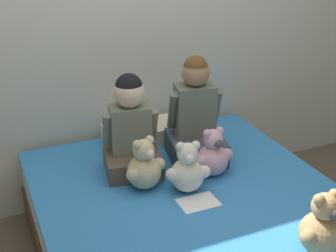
{
  "coord_description": "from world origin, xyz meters",
  "views": [
    {
      "loc": [
        -0.98,
        -1.84,
        1.9
      ],
      "look_at": [
        0.0,
        0.42,
        0.78
      ],
      "focal_mm": 50.0,
      "sensor_mm": 36.0,
      "label": 1
    }
  ],
  "objects_px": {
    "teddy_bear_held_by_right_child": "(213,155)",
    "teddy_bear_between_children": "(188,170)",
    "child_on_right": "(195,118)",
    "pillow_at_headboard": "(144,133)",
    "teddy_bear_at_foot_of_bed": "(322,227)",
    "child_on_left": "(131,130)",
    "teddy_bear_held_by_left_child": "(144,167)",
    "sign_card": "(198,203)",
    "bed": "(198,242)"
  },
  "relations": [
    {
      "from": "child_on_left",
      "to": "teddy_bear_held_by_left_child",
      "type": "relative_size",
      "value": 1.95
    },
    {
      "from": "teddy_bear_held_by_right_child",
      "to": "teddy_bear_between_children",
      "type": "bearing_deg",
      "value": -158.64
    },
    {
      "from": "teddy_bear_between_children",
      "to": "teddy_bear_held_by_left_child",
      "type": "bearing_deg",
      "value": 162.76
    },
    {
      "from": "bed",
      "to": "pillow_at_headboard",
      "type": "height_order",
      "value": "pillow_at_headboard"
    },
    {
      "from": "child_on_right",
      "to": "teddy_bear_between_children",
      "type": "bearing_deg",
      "value": -110.7
    },
    {
      "from": "teddy_bear_held_by_left_child",
      "to": "teddy_bear_between_children",
      "type": "bearing_deg",
      "value": -47.61
    },
    {
      "from": "bed",
      "to": "pillow_at_headboard",
      "type": "distance_m",
      "value": 0.89
    },
    {
      "from": "teddy_bear_held_by_left_child",
      "to": "teddy_bear_at_foot_of_bed",
      "type": "relative_size",
      "value": 0.97
    },
    {
      "from": "teddy_bear_at_foot_of_bed",
      "to": "sign_card",
      "type": "height_order",
      "value": "teddy_bear_at_foot_of_bed"
    },
    {
      "from": "bed",
      "to": "teddy_bear_held_by_left_child",
      "type": "xyz_separation_m",
      "value": [
        -0.21,
        0.28,
        0.38
      ]
    },
    {
      "from": "bed",
      "to": "sign_card",
      "type": "height_order",
      "value": "sign_card"
    },
    {
      "from": "child_on_right",
      "to": "teddy_bear_held_by_right_child",
      "type": "xyz_separation_m",
      "value": [
        -0.01,
        -0.25,
        -0.13
      ]
    },
    {
      "from": "pillow_at_headboard",
      "to": "teddy_bear_at_foot_of_bed",
      "type": "bearing_deg",
      "value": -76.81
    },
    {
      "from": "teddy_bear_held_by_right_child",
      "to": "teddy_bear_between_children",
      "type": "height_order",
      "value": "same"
    },
    {
      "from": "bed",
      "to": "teddy_bear_between_children",
      "type": "relative_size",
      "value": 6.69
    },
    {
      "from": "bed",
      "to": "teddy_bear_between_children",
      "type": "xyz_separation_m",
      "value": [
        0.0,
        0.15,
        0.38
      ]
    },
    {
      "from": "child_on_left",
      "to": "child_on_right",
      "type": "bearing_deg",
      "value": 10.08
    },
    {
      "from": "teddy_bear_at_foot_of_bed",
      "to": "child_on_right",
      "type": "bearing_deg",
      "value": 92.27
    },
    {
      "from": "bed",
      "to": "pillow_at_headboard",
      "type": "bearing_deg",
      "value": 90.0
    },
    {
      "from": "teddy_bear_between_children",
      "to": "sign_card",
      "type": "xyz_separation_m",
      "value": [
        -0.01,
        -0.14,
        -0.12
      ]
    },
    {
      "from": "child_on_left",
      "to": "teddy_bear_held_by_left_child",
      "type": "bearing_deg",
      "value": -81.08
    },
    {
      "from": "teddy_bear_held_by_left_child",
      "to": "teddy_bear_at_foot_of_bed",
      "type": "bearing_deg",
      "value": -74.54
    },
    {
      "from": "teddy_bear_between_children",
      "to": "teddy_bear_at_foot_of_bed",
      "type": "xyz_separation_m",
      "value": [
        0.32,
        -0.71,
        0.01
      ]
    },
    {
      "from": "child_on_left",
      "to": "teddy_bear_held_by_left_child",
      "type": "distance_m",
      "value": 0.26
    },
    {
      "from": "teddy_bear_held_by_left_child",
      "to": "sign_card",
      "type": "relative_size",
      "value": 1.46
    },
    {
      "from": "bed",
      "to": "teddy_bear_held_by_left_child",
      "type": "bearing_deg",
      "value": 126.67
    },
    {
      "from": "teddy_bear_held_by_right_child",
      "to": "teddy_bear_at_foot_of_bed",
      "type": "xyz_separation_m",
      "value": [
        0.11,
        -0.81,
        0.01
      ]
    },
    {
      "from": "teddy_bear_between_children",
      "to": "sign_card",
      "type": "relative_size",
      "value": 1.42
    },
    {
      "from": "teddy_bear_at_foot_of_bed",
      "to": "child_on_left",
      "type": "bearing_deg",
      "value": 112.95
    },
    {
      "from": "teddy_bear_at_foot_of_bed",
      "to": "pillow_at_headboard",
      "type": "relative_size",
      "value": 0.61
    },
    {
      "from": "child_on_right",
      "to": "sign_card",
      "type": "relative_size",
      "value": 3.09
    },
    {
      "from": "bed",
      "to": "teddy_bear_at_foot_of_bed",
      "type": "bearing_deg",
      "value": -59.55
    },
    {
      "from": "bed",
      "to": "teddy_bear_held_by_left_child",
      "type": "distance_m",
      "value": 0.51
    },
    {
      "from": "child_on_left",
      "to": "sign_card",
      "type": "relative_size",
      "value": 2.84
    },
    {
      "from": "teddy_bear_held_by_right_child",
      "to": "teddy_bear_at_foot_of_bed",
      "type": "distance_m",
      "value": 0.82
    },
    {
      "from": "pillow_at_headboard",
      "to": "child_on_left",
      "type": "bearing_deg",
      "value": -120.89
    },
    {
      "from": "teddy_bear_held_by_left_child",
      "to": "pillow_at_headboard",
      "type": "xyz_separation_m",
      "value": [
        0.21,
        0.56,
        -0.07
      ]
    },
    {
      "from": "teddy_bear_held_by_right_child",
      "to": "sign_card",
      "type": "distance_m",
      "value": 0.35
    },
    {
      "from": "pillow_at_headboard",
      "to": "sign_card",
      "type": "height_order",
      "value": "pillow_at_headboard"
    },
    {
      "from": "teddy_bear_held_by_right_child",
      "to": "bed",
      "type": "bearing_deg",
      "value": -133.9
    },
    {
      "from": "teddy_bear_held_by_left_child",
      "to": "teddy_bear_at_foot_of_bed",
      "type": "distance_m",
      "value": 0.99
    },
    {
      "from": "pillow_at_headboard",
      "to": "teddy_bear_held_by_right_child",
      "type": "bearing_deg",
      "value": -70.04
    },
    {
      "from": "bed",
      "to": "teddy_bear_at_foot_of_bed",
      "type": "relative_size",
      "value": 6.31
    },
    {
      "from": "pillow_at_headboard",
      "to": "bed",
      "type": "bearing_deg",
      "value": -90.0
    },
    {
      "from": "teddy_bear_held_by_right_child",
      "to": "teddy_bear_held_by_left_child",
      "type": "bearing_deg",
      "value": 172.81
    },
    {
      "from": "child_on_left",
      "to": "pillow_at_headboard",
      "type": "relative_size",
      "value": 1.14
    },
    {
      "from": "teddy_bear_at_foot_of_bed",
      "to": "pillow_at_headboard",
      "type": "distance_m",
      "value": 1.43
    },
    {
      "from": "teddy_bear_at_foot_of_bed",
      "to": "teddy_bear_between_children",
      "type": "bearing_deg",
      "value": 110.95
    },
    {
      "from": "teddy_bear_held_by_right_child",
      "to": "teddy_bear_at_foot_of_bed",
      "type": "height_order",
      "value": "teddy_bear_at_foot_of_bed"
    },
    {
      "from": "child_on_right",
      "to": "teddy_bear_at_foot_of_bed",
      "type": "bearing_deg",
      "value": -72.93
    }
  ]
}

